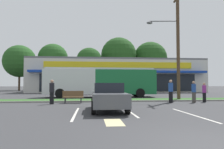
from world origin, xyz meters
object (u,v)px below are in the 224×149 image
object	(u,v)px
bus_stop_bench	(73,97)
car_3	(108,97)
utility_pole	(176,41)
city_bus	(100,81)
pedestrian_mid	(52,92)
pedestrian_near_bench	(194,92)
pedestrian_far	(204,92)
pedestrian_by_pole	(171,91)
car_0	(77,89)

from	to	relation	value
bus_stop_bench	car_3	distance (m)	5.42
utility_pole	city_bus	distance (m)	9.28
utility_pole	pedestrian_mid	xyz separation A→B (m)	(-10.71, -2.65, -4.51)
utility_pole	pedestrian_mid	size ratio (longest dim) A/B	5.62
pedestrian_near_bench	pedestrian_far	xyz separation A→B (m)	(1.04, 0.30, -0.06)
utility_pole	car_3	xyz separation A→B (m)	(-6.86, -6.82, -4.63)
bus_stop_bench	pedestrian_near_bench	xyz separation A→B (m)	(9.58, -0.48, 0.36)
pedestrian_far	utility_pole	bearing A→B (deg)	179.07
bus_stop_bench	pedestrian_mid	distance (m)	1.71
pedestrian_mid	city_bus	bearing A→B (deg)	71.24
car_3	utility_pole	bearing A→B (deg)	134.84
bus_stop_bench	pedestrian_by_pole	size ratio (longest dim) A/B	0.88
utility_pole	pedestrian_mid	bearing A→B (deg)	-166.12
bus_stop_bench	pedestrian_near_bench	world-z (taller)	pedestrian_near_bench
utility_pole	pedestrian_far	distance (m)	5.28
car_3	bus_stop_bench	bearing A→B (deg)	-154.27
pedestrian_near_bench	pedestrian_far	bearing A→B (deg)	176.22
bus_stop_bench	car_0	size ratio (longest dim) A/B	0.39
utility_pole	pedestrian_mid	distance (m)	11.92
pedestrian_mid	pedestrian_far	distance (m)	12.14
car_0	pedestrian_far	world-z (taller)	pedestrian_far
utility_pole	city_bus	bearing A→B (deg)	142.76
pedestrian_by_pole	city_bus	bearing A→B (deg)	155.77
utility_pole	car_0	xyz separation A→B (m)	(-9.70, 11.11, -4.63)
city_bus	pedestrian_mid	bearing A→B (deg)	62.22
city_bus	car_3	world-z (taller)	city_bus
city_bus	car_3	distance (m)	12.02
car_3	pedestrian_mid	bearing A→B (deg)	-137.31
utility_pole	car_3	world-z (taller)	utility_pole
bus_stop_bench	pedestrian_far	world-z (taller)	pedestrian_far
city_bus	car_0	distance (m)	6.70
pedestrian_by_pole	pedestrian_mid	distance (m)	9.15
utility_pole	city_bus	size ratio (longest dim) A/B	0.82
city_bus	pedestrian_near_bench	size ratio (longest dim) A/B	7.20
city_bus	bus_stop_bench	bearing A→B (deg)	70.07
bus_stop_bench	pedestrian_mid	world-z (taller)	pedestrian_mid
bus_stop_bench	car_0	distance (m)	13.07
car_0	pedestrian_near_bench	size ratio (longest dim) A/B	2.42
bus_stop_bench	pedestrian_far	distance (m)	10.63
utility_pole	car_0	bearing A→B (deg)	131.12
city_bus	pedestrian_far	bearing A→B (deg)	137.29
utility_pole	city_bus	world-z (taller)	utility_pole
pedestrian_mid	pedestrian_near_bench	bearing A→B (deg)	9.03
city_bus	pedestrian_mid	size ratio (longest dim) A/B	6.84
bus_stop_bench	pedestrian_by_pole	distance (m)	7.68
city_bus	pedestrian_mid	xyz separation A→B (m)	(-3.91, -7.81, -0.86)
pedestrian_by_pole	pedestrian_far	world-z (taller)	pedestrian_by_pole
pedestrian_near_bench	pedestrian_by_pole	distance (m)	1.93
pedestrian_near_bench	car_3	bearing A→B (deg)	11.41
car_3	pedestrian_far	xyz separation A→B (m)	(8.28, 4.70, 0.01)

